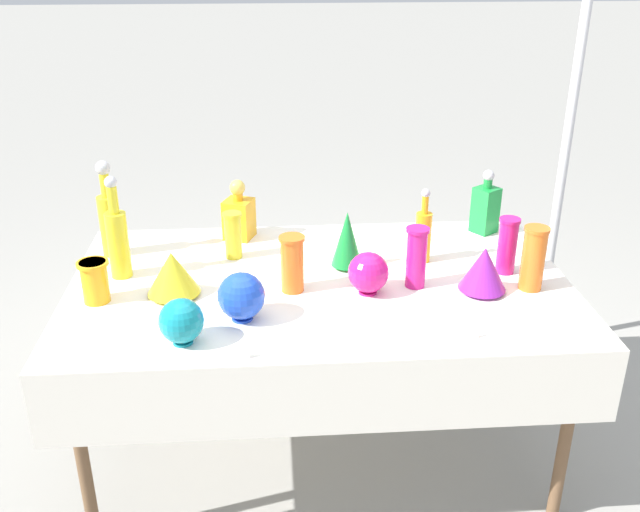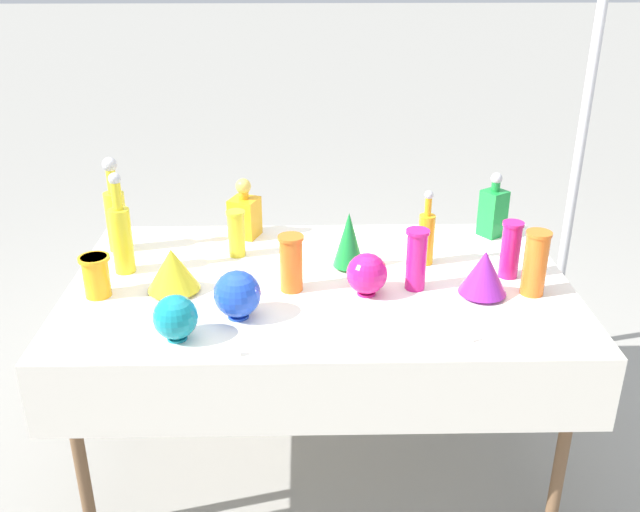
{
  "view_description": "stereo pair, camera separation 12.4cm",
  "coord_description": "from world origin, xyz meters",
  "px_view_note": "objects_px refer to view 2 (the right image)",
  "views": [
    {
      "loc": [
        -0.17,
        -2.33,
        1.93
      ],
      "look_at": [
        0.0,
        0.0,
        0.86
      ],
      "focal_mm": 40.0,
      "sensor_mm": 36.0,
      "label": 1
    },
    {
      "loc": [
        -0.05,
        -2.34,
        1.93
      ],
      "look_at": [
        0.0,
        0.0,
        0.86
      ],
      "focal_mm": 40.0,
      "sensor_mm": 36.0,
      "label": 2
    }
  ],
  "objects_px": {
    "slender_vase_3": "(416,258)",
    "slender_vase_0": "(535,262)",
    "slender_vase_5": "(511,248)",
    "cardboard_box_behind_right": "(242,302)",
    "slender_vase_2": "(291,261)",
    "fluted_vase_2": "(173,270)",
    "tall_bottle_1": "(116,214)",
    "tall_bottle_2": "(121,234)",
    "round_bowl_2": "(367,274)",
    "fluted_vase_0": "(484,272)",
    "tall_bottle_0": "(426,236)",
    "slender_vase_4": "(96,275)",
    "square_decanter_0": "(493,210)",
    "canopy_pole": "(577,169)",
    "square_decanter_1": "(245,213)",
    "round_bowl_1": "(175,317)",
    "slender_vase_1": "(236,232)",
    "cardboard_box_behind_left": "(258,285)",
    "round_bowl_0": "(237,294)",
    "fluted_vase_1": "(349,240)"
  },
  "relations": [
    {
      "from": "slender_vase_5",
      "to": "cardboard_box_behind_right",
      "type": "relative_size",
      "value": 0.42
    },
    {
      "from": "slender_vase_4",
      "to": "round_bowl_1",
      "type": "bearing_deg",
      "value": -42.8
    },
    {
      "from": "fluted_vase_0",
      "to": "round_bowl_0",
      "type": "height_order",
      "value": "fluted_vase_0"
    },
    {
      "from": "fluted_vase_1",
      "to": "slender_vase_5",
      "type": "bearing_deg",
      "value": -8.35
    },
    {
      "from": "round_bowl_2",
      "to": "round_bowl_1",
      "type": "bearing_deg",
      "value": -154.69
    },
    {
      "from": "square_decanter_0",
      "to": "slender_vase_5",
      "type": "height_order",
      "value": "square_decanter_0"
    },
    {
      "from": "slender_vase_3",
      "to": "slender_vase_0",
      "type": "bearing_deg",
      "value": -6.89
    },
    {
      "from": "slender_vase_0",
      "to": "slender_vase_1",
      "type": "xyz_separation_m",
      "value": [
        -1.07,
        0.35,
        -0.02
      ]
    },
    {
      "from": "slender_vase_2",
      "to": "fluted_vase_2",
      "type": "xyz_separation_m",
      "value": [
        -0.42,
        -0.01,
        -0.02
      ]
    },
    {
      "from": "slender_vase_1",
      "to": "canopy_pole",
      "type": "relative_size",
      "value": 0.08
    },
    {
      "from": "tall_bottle_1",
      "to": "fluted_vase_0",
      "type": "relative_size",
      "value": 2.28
    },
    {
      "from": "slender_vase_3",
      "to": "tall_bottle_2",
      "type": "bearing_deg",
      "value": 171.45
    },
    {
      "from": "slender_vase_1",
      "to": "slender_vase_3",
      "type": "distance_m",
      "value": 0.73
    },
    {
      "from": "square_decanter_0",
      "to": "round_bowl_2",
      "type": "bearing_deg",
      "value": -137.13
    },
    {
      "from": "tall_bottle_0",
      "to": "fluted_vase_1",
      "type": "height_order",
      "value": "tall_bottle_0"
    },
    {
      "from": "slender_vase_2",
      "to": "fluted_vase_1",
      "type": "xyz_separation_m",
      "value": [
        0.21,
        0.18,
        0.01
      ]
    },
    {
      "from": "tall_bottle_1",
      "to": "slender_vase_3",
      "type": "height_order",
      "value": "tall_bottle_1"
    },
    {
      "from": "fluted_vase_0",
      "to": "slender_vase_5",
      "type": "bearing_deg",
      "value": 49.01
    },
    {
      "from": "slender_vase_5",
      "to": "cardboard_box_behind_left",
      "type": "height_order",
      "value": "slender_vase_5"
    },
    {
      "from": "slender_vase_2",
      "to": "fluted_vase_2",
      "type": "distance_m",
      "value": 0.42
    },
    {
      "from": "round_bowl_0",
      "to": "tall_bottle_2",
      "type": "bearing_deg",
      "value": 141.63
    },
    {
      "from": "cardboard_box_behind_right",
      "to": "tall_bottle_0",
      "type": "bearing_deg",
      "value": -44.27
    },
    {
      "from": "tall_bottle_2",
      "to": "slender_vase_2",
      "type": "xyz_separation_m",
      "value": [
        0.63,
        -0.16,
        -0.04
      ]
    },
    {
      "from": "fluted_vase_2",
      "to": "square_decanter_0",
      "type": "bearing_deg",
      "value": 21.55
    },
    {
      "from": "square_decanter_0",
      "to": "canopy_pole",
      "type": "xyz_separation_m",
      "value": [
        0.45,
        0.31,
        0.08
      ]
    },
    {
      "from": "tall_bottle_2",
      "to": "tall_bottle_0",
      "type": "bearing_deg",
      "value": 2.54
    },
    {
      "from": "tall_bottle_0",
      "to": "round_bowl_0",
      "type": "relative_size",
      "value": 1.79
    },
    {
      "from": "tall_bottle_2",
      "to": "slender_vase_5",
      "type": "xyz_separation_m",
      "value": [
        1.43,
        -0.07,
        -0.04
      ]
    },
    {
      "from": "tall_bottle_2",
      "to": "square_decanter_1",
      "type": "relative_size",
      "value": 1.54
    },
    {
      "from": "canopy_pole",
      "to": "fluted_vase_0",
      "type": "bearing_deg",
      "value": -125.55
    },
    {
      "from": "tall_bottle_1",
      "to": "slender_vase_2",
      "type": "distance_m",
      "value": 0.79
    },
    {
      "from": "slender_vase_5",
      "to": "fluted_vase_0",
      "type": "bearing_deg",
      "value": -130.99
    },
    {
      "from": "fluted_vase_2",
      "to": "round_bowl_0",
      "type": "xyz_separation_m",
      "value": [
        0.24,
        -0.19,
        -0.0
      ]
    },
    {
      "from": "square_decanter_1",
      "to": "slender_vase_2",
      "type": "bearing_deg",
      "value": -67.95
    },
    {
      "from": "slender_vase_2",
      "to": "round_bowl_2",
      "type": "relative_size",
      "value": 1.36
    },
    {
      "from": "square_decanter_1",
      "to": "slender_vase_3",
      "type": "bearing_deg",
      "value": -37.66
    },
    {
      "from": "square_decanter_1",
      "to": "cardboard_box_behind_left",
      "type": "xyz_separation_m",
      "value": [
        -0.02,
        0.74,
        -0.71
      ]
    },
    {
      "from": "slender_vase_0",
      "to": "fluted_vase_1",
      "type": "bearing_deg",
      "value": 160.54
    },
    {
      "from": "fluted_vase_2",
      "to": "round_bowl_2",
      "type": "xyz_separation_m",
      "value": [
        0.68,
        -0.03,
        -0.01
      ]
    },
    {
      "from": "square_decanter_0",
      "to": "slender_vase_0",
      "type": "xyz_separation_m",
      "value": [
        0.02,
        -0.53,
        0.01
      ]
    },
    {
      "from": "tall_bottle_2",
      "to": "fluted_vase_0",
      "type": "distance_m",
      "value": 1.32
    },
    {
      "from": "tall_bottle_2",
      "to": "slender_vase_4",
      "type": "bearing_deg",
      "value": -104.2
    },
    {
      "from": "slender_vase_2",
      "to": "slender_vase_1",
      "type": "bearing_deg",
      "value": 126.06
    },
    {
      "from": "tall_bottle_0",
      "to": "fluted_vase_0",
      "type": "height_order",
      "value": "tall_bottle_0"
    },
    {
      "from": "tall_bottle_2",
      "to": "canopy_pole",
      "type": "height_order",
      "value": "canopy_pole"
    },
    {
      "from": "cardboard_box_behind_left",
      "to": "square_decanter_1",
      "type": "bearing_deg",
      "value": -88.79
    },
    {
      "from": "tall_bottle_1",
      "to": "slender_vase_0",
      "type": "distance_m",
      "value": 1.6
    },
    {
      "from": "cardboard_box_behind_left",
      "to": "cardboard_box_behind_right",
      "type": "distance_m",
      "value": 0.27
    },
    {
      "from": "cardboard_box_behind_right",
      "to": "round_bowl_1",
      "type": "bearing_deg",
      "value": -93.14
    },
    {
      "from": "fluted_vase_2",
      "to": "tall_bottle_2",
      "type": "bearing_deg",
      "value": 141.15
    }
  ]
}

